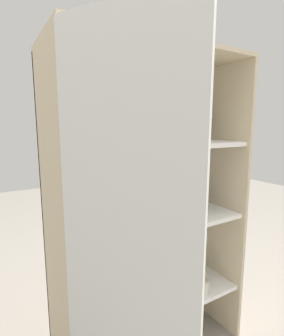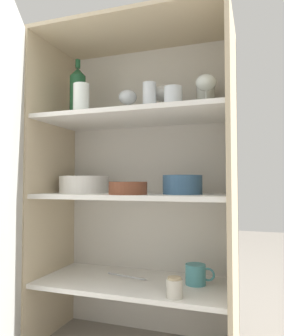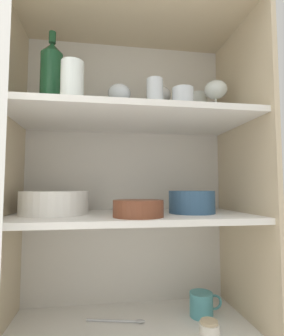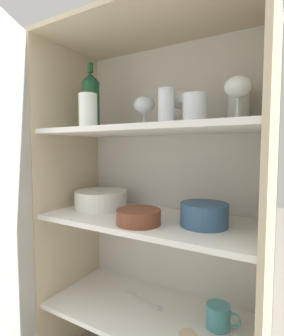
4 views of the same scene
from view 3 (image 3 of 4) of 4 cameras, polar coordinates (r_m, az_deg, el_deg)
cupboard_back_panel at (r=1.14m, az=-3.45°, el=-7.78°), size 0.88×0.02×1.41m
cupboard_side_left at (r=0.99m, az=-28.08°, el=-7.79°), size 0.02×0.43×1.41m
cupboard_side_right at (r=1.08m, az=21.26°, el=-7.71°), size 0.02×0.43×1.41m
cupboard_top_panel at (r=1.14m, az=-2.19°, el=30.10°), size 0.88×0.43×0.02m
shelf_board_lower at (r=1.06m, az=-2.41°, el=-31.82°), size 0.84×0.39×0.02m
shelf_board_middle at (r=0.94m, az=-2.33°, el=-10.57°), size 0.84×0.39×0.02m
shelf_board_upper at (r=0.97m, az=-2.26°, el=10.59°), size 0.84×0.39×0.02m
tumbler_glass_0 at (r=1.19m, az=12.05°, el=12.09°), size 0.08×0.08×0.15m
tumbler_glass_1 at (r=0.98m, az=2.81°, el=15.11°), size 0.06×0.06×0.13m
tumbler_glass_2 at (r=0.88m, az=-14.95°, el=17.57°), size 0.07×0.07×0.13m
tumbler_glass_3 at (r=1.01m, az=8.90°, el=13.86°), size 0.08×0.08×0.11m
wine_glass_0 at (r=1.07m, az=3.79°, el=15.26°), size 0.09×0.09×0.14m
wine_glass_1 at (r=1.03m, az=-4.96°, el=15.60°), size 0.09×0.09×0.13m
wine_glass_2 at (r=1.09m, az=15.74°, el=15.75°), size 0.09×0.09×0.15m
wine_bottle at (r=1.01m, az=-19.13°, el=18.30°), size 0.08×0.08×0.29m
plate_stack_white at (r=0.98m, az=-18.53°, el=-7.16°), size 0.24×0.24×0.08m
mixing_bowl_large at (r=0.99m, az=10.77°, el=-7.09°), size 0.17×0.17×0.08m
serving_bowl_small at (r=0.84m, az=-0.82°, el=-8.61°), size 0.16×0.16×0.05m
coffee_mug_primary at (r=1.13m, az=12.90°, el=-26.95°), size 0.12×0.09×0.09m
storage_jar at (r=0.95m, az=14.44°, el=-31.65°), size 0.06×0.06×0.08m
serving_spoon at (r=1.08m, az=-4.69°, el=-30.25°), size 0.21×0.06×0.01m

